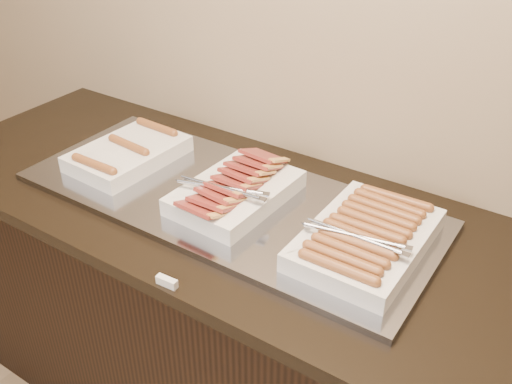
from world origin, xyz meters
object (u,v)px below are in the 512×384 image
Objects in this scene: warming_tray at (226,199)px; dish_right at (366,237)px; dish_left at (128,153)px; counter at (237,320)px; dish_center at (235,190)px.

warming_tray is 3.01× the size of dish_right.
counter is at bearing 2.63° from dish_left.
dish_center reaches higher than dish_left.
dish_center is (0.04, -0.00, 0.04)m from warming_tray.
dish_center is 0.39m from dish_right.
dish_right is (0.39, 0.00, -0.00)m from dish_center.
counter is 5.38× the size of dish_center.
counter is 0.50m from dish_center.
dish_center is (0.41, -0.00, 0.01)m from dish_left.
dish_left is (-0.37, -0.00, 0.04)m from warming_tray.
dish_left is at bearing -178.28° from dish_center.
dish_left is 0.80m from dish_right.
warming_tray is (-0.03, 0.00, 0.46)m from counter.
counter is 0.46m from warming_tray.
counter is 0.64m from dish_left.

